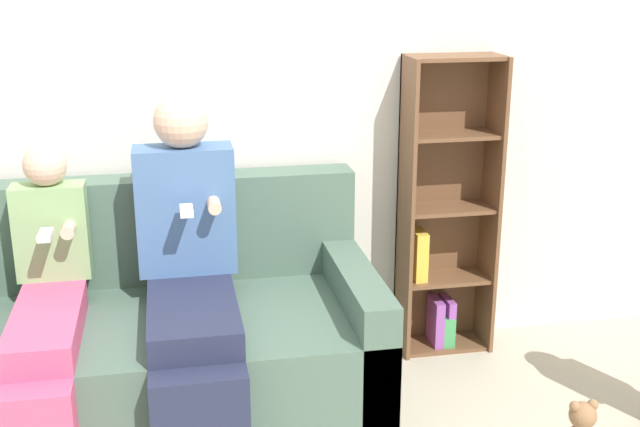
{
  "coord_description": "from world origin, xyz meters",
  "views": [
    {
      "loc": [
        -0.16,
        -2.47,
        1.8
      ],
      "look_at": [
        0.45,
        0.63,
        0.81
      ],
      "focal_mm": 45.0,
      "sensor_mm": 36.0,
      "label": 1
    }
  ],
  "objects": [
    {
      "name": "back_wall",
      "position": [
        0.0,
        1.07,
        1.27
      ],
      "size": [
        10.0,
        0.06,
        2.55
      ],
      "color": "silver",
      "rests_on": "ground_plane"
    },
    {
      "name": "child_seated",
      "position": [
        -0.63,
        0.42,
        0.56
      ],
      "size": [
        0.29,
        0.89,
        1.12
      ],
      "color": "#DB4C75",
      "rests_on": "ground_plane"
    },
    {
      "name": "bookshelf",
      "position": [
        1.11,
        0.95,
        0.63
      ],
      "size": [
        0.43,
        0.24,
        1.41
      ],
      "color": "brown",
      "rests_on": "ground_plane"
    },
    {
      "name": "adult_seated",
      "position": [
        -0.1,
        0.48,
        0.67
      ],
      "size": [
        0.4,
        0.89,
        1.31
      ],
      "color": "#232842",
      "rests_on": "ground_plane"
    },
    {
      "name": "couch",
      "position": [
        -0.22,
        0.57,
        0.3
      ],
      "size": [
        1.72,
        0.94,
        0.92
      ],
      "color": "#4C6656",
      "rests_on": "ground_plane"
    }
  ]
}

